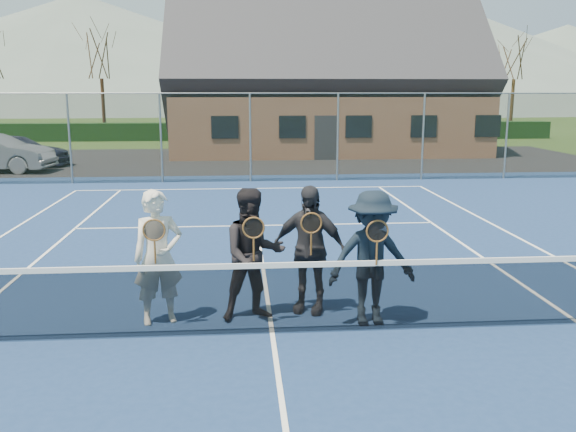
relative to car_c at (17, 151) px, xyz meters
name	(u,v)px	position (x,y,z in m)	size (l,w,h in m)	color
ground	(248,161)	(9.57, 1.29, -0.63)	(220.00, 220.00, 0.00)	#2B4418
court_surface	(272,334)	(9.57, -18.71, -0.62)	(30.00, 30.00, 0.02)	navy
tarmac_carpark	(158,161)	(5.57, 1.29, -0.62)	(40.00, 12.00, 0.01)	black
hedge_row	(245,131)	(9.57, 13.29, -0.08)	(40.00, 1.20, 1.10)	black
hill_west	(82,53)	(-15.43, 76.29, 8.37)	(110.00, 110.00, 18.00)	#55665D
hill_centre	(362,42)	(29.57, 76.29, 10.37)	(120.00, 120.00, 22.00)	#57685F
hill_east	(564,67)	(64.57, 76.29, 6.37)	(90.00, 90.00, 14.00)	#586A5F
car_c	(17,151)	(0.00, 0.00, 0.00)	(1.76, 4.33, 1.26)	black
court_markings	(272,333)	(9.57, -18.71, -0.60)	(11.03, 23.83, 0.01)	white
tennis_net	(272,295)	(9.57, -18.71, -0.09)	(11.68, 0.08, 1.10)	slate
perimeter_fence	(250,137)	(9.57, -5.21, 0.90)	(30.07, 0.07, 3.02)	slate
clubhouse	(325,72)	(13.57, 5.29, 3.36)	(15.60, 8.20, 7.70)	#9E6B4C
tree_b	(100,47)	(0.57, 14.29, 5.16)	(3.20, 3.20, 7.77)	#341D12
tree_c	(275,48)	(11.57, 14.29, 5.16)	(3.20, 3.20, 7.77)	#3B2815
tree_d	(427,49)	(21.57, 14.29, 5.16)	(3.20, 3.20, 7.77)	#372014
tree_e	(516,49)	(27.57, 14.29, 5.16)	(3.20, 3.20, 7.77)	#372414
player_a	(158,257)	(8.09, -18.17, 0.29)	(0.76, 0.61, 1.80)	silver
player_b	(253,255)	(9.35, -18.14, 0.29)	(1.00, 0.85, 1.80)	black
player_c	(309,249)	(10.12, -17.91, 0.29)	(1.14, 0.82, 1.80)	#26272C
player_d	(372,258)	(10.89, -18.46, 0.29)	(1.21, 0.76, 1.80)	black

